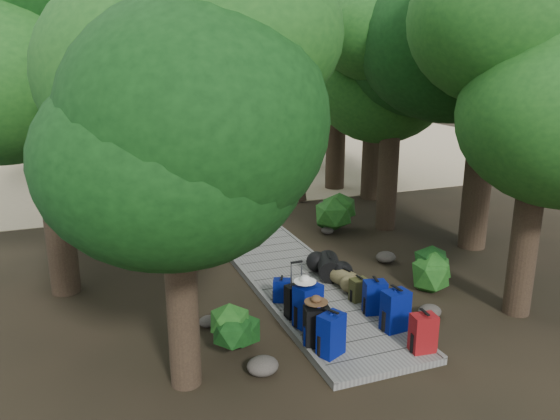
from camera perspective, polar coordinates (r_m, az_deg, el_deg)
name	(u,v)px	position (r m, az deg, el deg)	size (l,w,h in m)	color
ground	(277,264)	(12.87, -0.27, -5.69)	(120.00, 120.00, 0.00)	black
sand_beach	(165,153)	(27.93, -11.96, 5.84)	(40.00, 22.00, 0.02)	tan
boardwalk	(263,248)	(13.73, -1.74, -4.02)	(2.00, 12.00, 0.12)	slate
backpack_left_a	(331,332)	(8.89, 5.37, -12.60)	(0.41, 0.29, 0.78)	navy
backpack_left_b	(317,324)	(9.14, 3.87, -11.82)	(0.41, 0.29, 0.75)	black
backpack_left_c	(308,303)	(9.70, 2.94, -9.73)	(0.46, 0.33, 0.85)	navy
backpack_left_d	(282,289)	(10.67, 0.18, -8.27)	(0.33, 0.24, 0.50)	navy
backpack_right_a	(423,331)	(9.25, 14.74, -12.14)	(0.39, 0.28, 0.70)	maroon
backpack_right_b	(395,309)	(9.77, 11.97, -10.04)	(0.45, 0.31, 0.80)	navy
backpack_right_c	(375,296)	(10.33, 9.89, -8.80)	(0.40, 0.29, 0.69)	navy
backpack_right_d	(359,288)	(10.81, 8.24, -8.11)	(0.33, 0.24, 0.50)	#3D3C1C
duffel_right_khaki	(345,278)	(11.40, 6.84, -7.11)	(0.37, 0.55, 0.37)	brown
duffel_right_black	(329,267)	(11.82, 5.14, -5.90)	(0.48, 0.76, 0.48)	black
suitcase_on_boardwalk	(296,301)	(10.07, 1.70, -9.44)	(0.40, 0.22, 0.62)	black
lone_suitcase_on_sand	(210,177)	(20.48, -7.33, 3.47)	(0.45, 0.25, 0.70)	black
hat_brown	(316,299)	(8.98, 3.80, -9.24)	(0.39, 0.39, 0.12)	#51351E
hat_white	(305,278)	(9.47, 2.63, -7.13)	(0.39, 0.39, 0.13)	silver
kayak	(89,179)	(22.12, -19.35, 3.08)	(0.64, 2.92, 0.29)	red
sun_lounger	(254,166)	(22.79, -2.72, 4.66)	(0.55, 1.70, 0.55)	silver
tree_right_a	(539,127)	(10.57, 25.47, 7.82)	(4.24, 4.24, 7.06)	black
tree_right_b	(491,50)	(14.09, 21.18, 15.33)	(5.43, 5.43, 9.70)	black
tree_right_c	(393,86)	(15.06, 11.71, 12.58)	(4.56, 4.56, 7.89)	black
tree_right_d	(380,24)	(18.46, 10.42, 18.59)	(6.19, 6.19, 11.36)	black
tree_right_e	(338,47)	(19.68, 6.11, 16.58)	(5.55, 5.55, 9.99)	black
tree_right_f	(336,58)	(23.62, 5.87, 15.53)	(5.16, 5.16, 9.22)	black
tree_left_a	(175,167)	(7.44, -10.92, 4.48)	(3.96, 3.96, 6.61)	black
tree_left_b	(43,87)	(11.37, -23.52, 11.72)	(4.63, 4.63, 8.33)	black
tree_left_c	(81,69)	(14.23, -20.08, 13.67)	(5.07, 5.07, 8.83)	black
tree_back_a	(127,64)	(26.25, -15.74, 14.51)	(5.03, 5.03, 8.70)	black
tree_back_b	(196,43)	(27.30, -8.75, 16.84)	(5.89, 5.89, 10.52)	black
tree_back_c	(256,50)	(27.81, -2.55, 16.40)	(5.53, 5.53, 9.95)	black
tree_back_d	(34,76)	(25.78, -24.28, 12.62)	(4.64, 4.64, 7.73)	black
palm_right_a	(303,78)	(18.02, 2.44, 13.64)	(4.72, 4.72, 8.05)	#174613
palm_right_b	(291,53)	(24.24, 1.11, 16.06)	(4.97, 4.97, 9.60)	#174613
palm_right_c	(223,80)	(24.95, -5.92, 13.34)	(4.59, 4.59, 7.29)	#174613
palm_left_a	(50,91)	(17.92, -22.91, 11.38)	(4.65, 4.65, 7.40)	#174613
rock_left_a	(263,366)	(8.72, -1.82, -15.97)	(0.50, 0.45, 0.27)	#4C473F
rock_left_b	(209,321)	(10.15, -7.47, -11.45)	(0.36, 0.32, 0.20)	#4C473F
rock_left_c	(205,256)	(13.11, -7.86, -4.74)	(0.53, 0.48, 0.29)	#4C473F
rock_left_d	(163,237)	(14.83, -12.16, -2.73)	(0.33, 0.30, 0.18)	#4C473F
rock_right_a	(430,311)	(10.74, 15.37, -10.17)	(0.44, 0.40, 0.24)	#4C473F
rock_right_b	(386,257)	(13.18, 10.99, -4.86)	(0.48, 0.43, 0.26)	#4C473F
rock_right_c	(328,230)	(15.03, 4.99, -2.14)	(0.36, 0.32, 0.20)	#4C473F
rock_right_d	(327,206)	(17.24, 4.90, 0.46)	(0.59, 0.53, 0.33)	#4C473F
shrub_left_a	(236,329)	(9.09, -4.65, -12.34)	(0.99, 0.99, 0.89)	#174815
shrub_left_b	(180,247)	(13.04, -10.43, -3.85)	(0.86, 0.86, 0.78)	#174815
shrub_left_c	(141,208)	(16.24, -14.32, 0.22)	(1.08, 1.08, 0.97)	#174815
shrub_right_a	(427,270)	(11.84, 15.15, -6.03)	(0.95, 0.95, 0.86)	#174815
shrub_right_b	(337,212)	(15.27, 6.00, -0.21)	(1.15, 1.15, 1.04)	#174815
shrub_right_c	(279,185)	(18.86, -0.15, 2.59)	(0.87, 0.87, 0.78)	#174815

